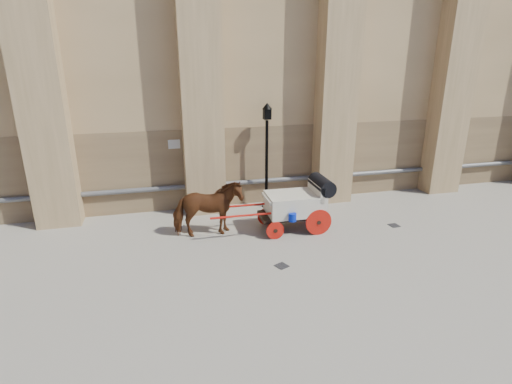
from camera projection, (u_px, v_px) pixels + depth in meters
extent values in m
plane|color=gray|center=(255.00, 250.00, 11.88)|extent=(90.00, 90.00, 0.00)
cube|color=olive|center=(279.00, 163.00, 15.66)|extent=(44.00, 0.35, 3.00)
cylinder|color=#59595B|center=(281.00, 180.00, 15.61)|extent=(42.00, 0.18, 0.18)
cube|color=beige|center=(174.00, 144.00, 14.26)|extent=(0.42, 0.04, 0.32)
imported|color=brown|center=(208.00, 209.00, 12.56)|extent=(1.00, 2.17, 1.82)
cube|color=black|center=(292.00, 215.00, 13.16)|extent=(2.13, 1.00, 0.12)
cube|color=beige|center=(295.00, 203.00, 13.05)|extent=(1.85, 1.24, 0.67)
cube|color=beige|center=(316.00, 191.00, 13.08)|extent=(0.17, 1.20, 0.53)
cube|color=beige|center=(271.00, 198.00, 12.80)|extent=(0.36, 1.06, 0.10)
cylinder|color=black|center=(322.00, 185.00, 13.06)|extent=(0.56, 1.21, 0.54)
cylinder|color=#BA140B|center=(319.00, 222.00, 12.79)|extent=(0.87, 0.07, 0.86)
cylinder|color=#BA140B|center=(306.00, 209.00, 13.89)|extent=(0.87, 0.07, 0.86)
cylinder|color=#BA140B|center=(275.00, 231.00, 12.53)|extent=(0.58, 0.07, 0.58)
cylinder|color=#BA140B|center=(266.00, 216.00, 13.63)|extent=(0.58, 0.07, 0.58)
cylinder|color=#BA140B|center=(247.00, 215.00, 12.33)|extent=(2.31, 0.11, 0.07)
cylinder|color=#BA140B|center=(242.00, 206.00, 13.13)|extent=(2.31, 0.11, 0.07)
cylinder|color=#031EB5|center=(292.00, 217.00, 12.43)|extent=(0.25, 0.25, 0.25)
cylinder|color=black|center=(267.00, 165.00, 14.79)|extent=(0.11, 0.11, 3.31)
cone|color=black|center=(266.00, 203.00, 15.27)|extent=(0.33, 0.33, 0.33)
cube|color=black|center=(267.00, 114.00, 14.18)|extent=(0.26, 0.26, 0.39)
cone|color=black|center=(267.00, 106.00, 14.09)|extent=(0.37, 0.37, 0.22)
cube|color=black|center=(282.00, 266.00, 10.98)|extent=(0.42, 0.42, 0.01)
cube|color=black|center=(394.00, 225.00, 13.61)|extent=(0.34, 0.34, 0.01)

